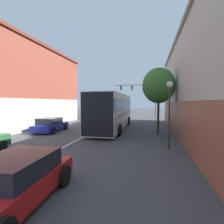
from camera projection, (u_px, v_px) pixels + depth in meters
The scene contains 8 objects.
lane_center_line at pixel (99, 129), 18.59m from camera, with size 0.14×48.99×0.01m.
bus at pixel (113, 110), 18.59m from camera, with size 3.04×12.13×3.68m.
hatchback_foreground at pixel (11, 182), 4.81m from camera, with size 2.31×4.50×1.32m.
parked_car_left_mid at pixel (50, 125), 17.02m from camera, with size 2.37×4.44×1.33m.
parked_car_left_far at pixel (94, 115), 29.48m from camera, with size 2.22×4.22×1.47m.
traffic_signal_gantry at pixel (142, 92), 31.63m from camera, with size 7.48×0.36×6.30m.
street_lamp at pixel (169, 104), 10.47m from camera, with size 0.39×0.39×4.10m.
street_tree_near at pixel (159, 86), 15.16m from camera, with size 2.80×2.52×5.84m.
Camera 1 is at (5.39, 0.79, 2.85)m, focal length 28.00 mm.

